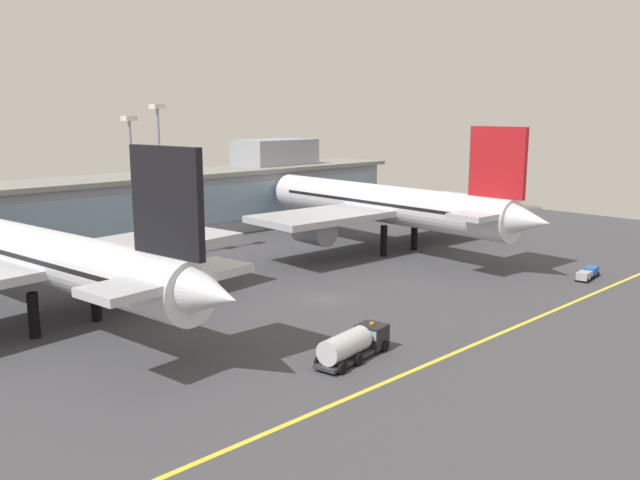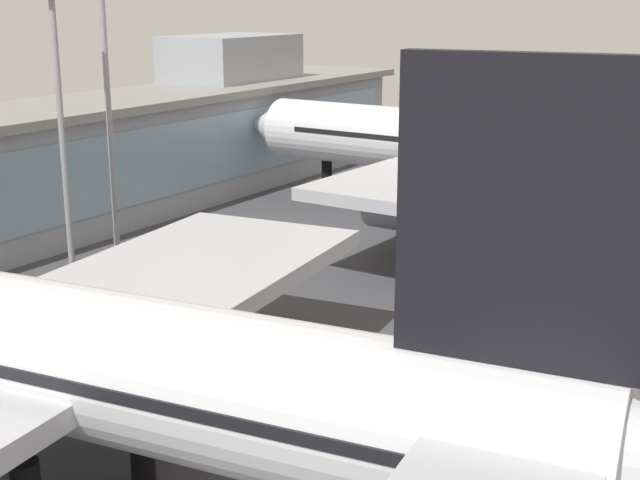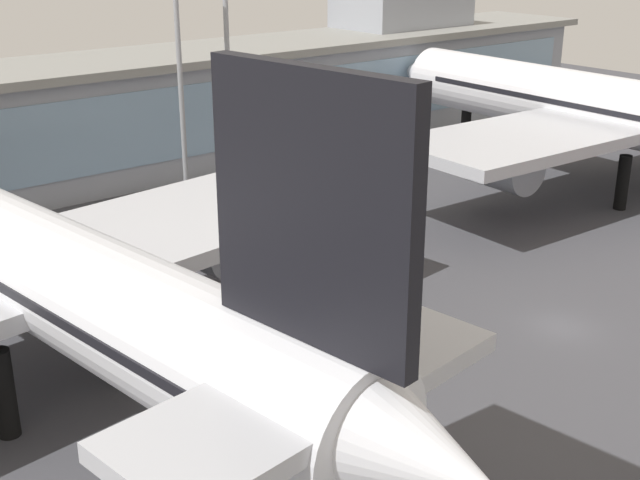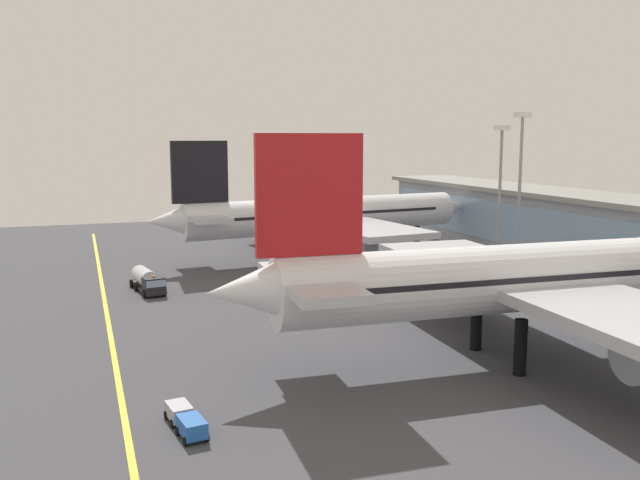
{
  "view_description": "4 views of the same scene",
  "coord_description": "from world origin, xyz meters",
  "px_view_note": "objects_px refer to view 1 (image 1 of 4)",
  "views": [
    {
      "loc": [
        -54.98,
        -56.24,
        22.57
      ],
      "look_at": [
        3.26,
        4.29,
        6.28
      ],
      "focal_mm": 37.23,
      "sensor_mm": 36.0,
      "label": 1
    },
    {
      "loc": [
        -50.48,
        -14.64,
        21.27
      ],
      "look_at": [
        -2.39,
        15.2,
        5.72
      ],
      "focal_mm": 49.83,
      "sensor_mm": 36.0,
      "label": 2
    },
    {
      "loc": [
        -41.82,
        -27.29,
        23.84
      ],
      "look_at": [
        -7.63,
        14.77,
        3.38
      ],
      "focal_mm": 47.16,
      "sensor_mm": 36.0,
      "label": 3
    },
    {
      "loc": [
        78.13,
        -24.24,
        20.23
      ],
      "look_at": [
        -7.74,
        6.22,
        6.44
      ],
      "focal_mm": 38.1,
      "sensor_mm": 36.0,
      "label": 4
    }
  ],
  "objects_px": {
    "airliner_near_left": "(45,258)",
    "apron_light_mast_west": "(159,159)",
    "apron_light_mast_centre": "(132,167)",
    "baggage_tug_near": "(588,273)",
    "fuel_tanker_truck": "(355,343)",
    "airliner_near_right": "(384,205)"
  },
  "relations": [
    {
      "from": "fuel_tanker_truck",
      "to": "airliner_near_left",
      "type": "bearing_deg",
      "value": 108.75
    },
    {
      "from": "airliner_near_left",
      "to": "apron_light_mast_west",
      "type": "distance_m",
      "value": 33.85
    },
    {
      "from": "fuel_tanker_truck",
      "to": "apron_light_mast_centre",
      "type": "distance_m",
      "value": 52.25
    },
    {
      "from": "airliner_near_left",
      "to": "baggage_tug_near",
      "type": "bearing_deg",
      "value": -124.79
    },
    {
      "from": "airliner_near_left",
      "to": "apron_light_mast_west",
      "type": "height_order",
      "value": "apron_light_mast_west"
    },
    {
      "from": "fuel_tanker_truck",
      "to": "apron_light_mast_centre",
      "type": "xyz_separation_m",
      "value": [
        5.24,
        50.33,
        13.02
      ]
    },
    {
      "from": "fuel_tanker_truck",
      "to": "apron_light_mast_centre",
      "type": "height_order",
      "value": "apron_light_mast_centre"
    },
    {
      "from": "airliner_near_left",
      "to": "baggage_tug_near",
      "type": "xyz_separation_m",
      "value": [
        60.99,
        -32.06,
        -6.43
      ]
    },
    {
      "from": "baggage_tug_near",
      "to": "airliner_near_right",
      "type": "bearing_deg",
      "value": 91.1
    },
    {
      "from": "baggage_tug_near",
      "to": "apron_light_mast_centre",
      "type": "height_order",
      "value": "apron_light_mast_centre"
    },
    {
      "from": "baggage_tug_near",
      "to": "apron_light_mast_west",
      "type": "distance_m",
      "value": 64.42
    },
    {
      "from": "airliner_near_right",
      "to": "baggage_tug_near",
      "type": "relative_size",
      "value": 10.34
    },
    {
      "from": "airliner_near_right",
      "to": "apron_light_mast_centre",
      "type": "height_order",
      "value": "apron_light_mast_centre"
    },
    {
      "from": "airliner_near_right",
      "to": "apron_light_mast_centre",
      "type": "xyz_separation_m",
      "value": [
        -34.46,
        19.66,
        7.01
      ]
    },
    {
      "from": "airliner_near_left",
      "to": "apron_light_mast_west",
      "type": "xyz_separation_m",
      "value": [
        26.02,
        20.01,
        8.27
      ]
    },
    {
      "from": "apron_light_mast_west",
      "to": "apron_light_mast_centre",
      "type": "height_order",
      "value": "apron_light_mast_west"
    },
    {
      "from": "airliner_near_left",
      "to": "airliner_near_right",
      "type": "height_order",
      "value": "airliner_near_right"
    },
    {
      "from": "airliner_near_right",
      "to": "apron_light_mast_west",
      "type": "xyz_separation_m",
      "value": [
        -29.74,
        19.68,
        7.97
      ]
    },
    {
      "from": "apron_light_mast_west",
      "to": "apron_light_mast_centre",
      "type": "xyz_separation_m",
      "value": [
        -4.71,
        -0.02,
        -0.96
      ]
    },
    {
      "from": "apron_light_mast_west",
      "to": "apron_light_mast_centre",
      "type": "bearing_deg",
      "value": -179.73
    },
    {
      "from": "apron_light_mast_west",
      "to": "apron_light_mast_centre",
      "type": "relative_size",
      "value": 1.08
    },
    {
      "from": "airliner_near_left",
      "to": "apron_light_mast_centre",
      "type": "height_order",
      "value": "apron_light_mast_centre"
    }
  ]
}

